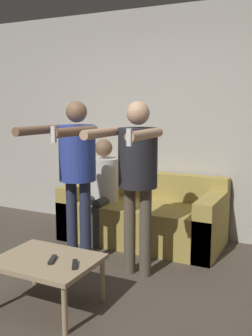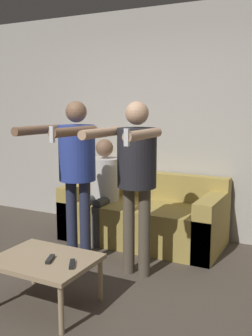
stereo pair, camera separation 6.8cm
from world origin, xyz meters
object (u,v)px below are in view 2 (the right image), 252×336
(person_standing_right, at_px, (136,167))
(remote_far, at_px, (72,264))
(person_seated, at_px, (102,184))
(remote_near, at_px, (50,259))
(person_standing_left, at_px, (76,162))
(couch, at_px, (144,217))
(coffee_table, at_px, (45,263))

(person_standing_right, distance_m, remote_far, 1.06)
(person_seated, bearing_deg, remote_near, -73.49)
(person_standing_left, distance_m, remote_near, 1.10)
(couch, xyz_separation_m, person_standing_right, (0.32, -0.88, 0.74))
(person_standing_left, distance_m, person_seated, 0.82)
(couch, bearing_deg, person_standing_left, -110.09)
(person_standing_right, relative_size, remote_far, 10.91)
(person_seated, bearing_deg, remote_far, -66.95)
(person_standing_right, distance_m, remote_near, 1.10)
(person_standing_right, xyz_separation_m, remote_near, (-0.31, -0.86, -0.61))
(couch, distance_m, person_seated, 0.61)
(person_standing_right, height_order, person_seated, person_standing_right)
(remote_near, height_order, remote_far, same)
(couch, xyz_separation_m, remote_far, (0.21, -1.73, 0.13))
(remote_far, bearing_deg, person_standing_left, 122.20)
(person_standing_left, bearing_deg, person_standing_right, 0.30)
(remote_near, xyz_separation_m, remote_far, (0.20, 0.00, 0.00))
(coffee_table, bearing_deg, couch, 87.98)
(coffee_table, relative_size, remote_far, 5.27)
(person_standing_left, bearing_deg, remote_near, -68.63)
(remote_far, bearing_deg, remote_near, -179.92)
(person_seated, distance_m, coffee_table, 1.63)
(person_seated, xyz_separation_m, remote_far, (0.67, -1.57, -0.25))
(remote_far, bearing_deg, person_standing_right, 82.72)
(couch, height_order, person_seated, person_seated)
(couch, height_order, coffee_table, couch)
(person_standing_right, bearing_deg, remote_far, -97.28)
(person_standing_right, bearing_deg, coffee_table, -114.64)
(couch, bearing_deg, remote_far, -82.97)
(couch, xyz_separation_m, coffee_table, (-0.06, -1.71, 0.07))
(person_seated, bearing_deg, person_standing_right, -42.69)
(person_seated, relative_size, remote_near, 7.73)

